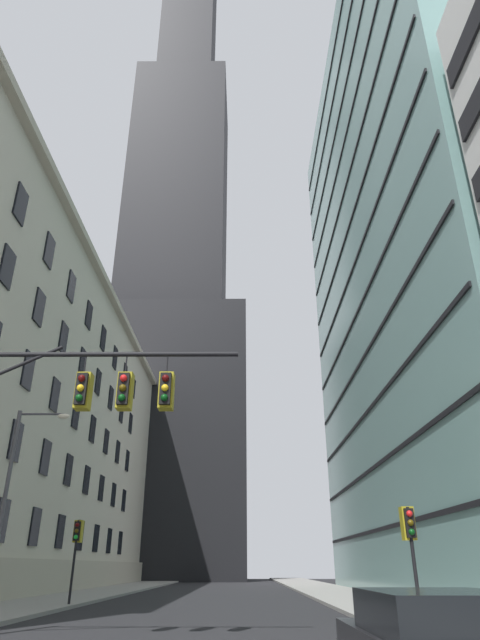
% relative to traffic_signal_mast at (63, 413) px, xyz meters
% --- Properties ---
extents(dark_skyscraper, '(25.84, 25.84, 189.33)m').
position_rel_traffic_signal_mast_xyz_m(dark_skyscraper, '(-7.50, 71.06, 50.11)').
color(dark_skyscraper, black).
rests_on(dark_skyscraper, ground).
extents(glass_office_midrise, '(14.74, 40.35, 51.36)m').
position_rel_traffic_signal_mast_xyz_m(glass_office_midrise, '(21.35, 24.04, 20.08)').
color(glass_office_midrise, gray).
rests_on(glass_office_midrise, ground).
extents(traffic_signal_mast, '(8.65, 0.63, 7.42)m').
position_rel_traffic_signal_mast_xyz_m(traffic_signal_mast, '(0.00, 0.00, 0.00)').
color(traffic_signal_mast, black).
rests_on(traffic_signal_mast, sidewalk_left).
extents(traffic_light_near_right, '(0.40, 0.63, 3.44)m').
position_rel_traffic_signal_mast_xyz_m(traffic_light_near_right, '(10.38, 4.51, -2.71)').
color(traffic_light_near_right, black).
rests_on(traffic_light_near_right, sidewalk_right).
extents(traffic_light_far_left, '(0.40, 0.63, 3.75)m').
position_rel_traffic_signal_mast_xyz_m(traffic_light_far_left, '(-3.37, 14.34, -2.44)').
color(traffic_light_far_left, black).
rests_on(traffic_light_far_left, sidewalk_left).
extents(street_lamppost, '(2.38, 0.32, 8.01)m').
position_rel_traffic_signal_mast_xyz_m(street_lamppost, '(-4.81, 9.21, -0.70)').
color(street_lamppost, '#47474C').
rests_on(street_lamppost, sidewalk_left).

